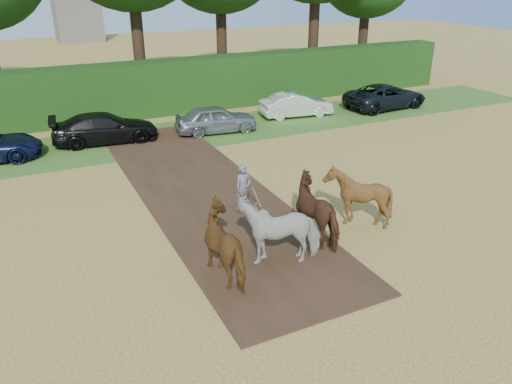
% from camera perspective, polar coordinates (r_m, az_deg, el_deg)
% --- Properties ---
extents(ground, '(120.00, 120.00, 0.00)m').
position_cam_1_polar(ground, '(12.75, -1.42, -12.59)').
color(ground, gold).
rests_on(ground, ground).
extents(earth_strip, '(4.50, 17.00, 0.05)m').
position_cam_1_polar(earth_strip, '(18.89, -6.18, 0.21)').
color(earth_strip, '#472D1C').
rests_on(earth_strip, ground).
extents(grass_verge, '(50.00, 5.00, 0.03)m').
position_cam_1_polar(grass_verge, '(24.89, -15.10, 5.41)').
color(grass_verge, '#38601E').
rests_on(grass_verge, ground).
extents(hedgerow, '(46.00, 1.60, 3.00)m').
position_cam_1_polar(hedgerow, '(28.80, -17.33, 10.70)').
color(hedgerow, '#14380F').
rests_on(hedgerow, ground).
extents(plough_team, '(6.44, 5.02, 1.94)m').
position_cam_1_polar(plough_team, '(14.72, 4.88, -2.89)').
color(plough_team, brown).
rests_on(plough_team, ground).
extents(parked_cars, '(36.59, 3.26, 1.48)m').
position_cam_1_polar(parked_cars, '(25.03, -13.26, 7.35)').
color(parked_cars, '#B7B9BE').
rests_on(parked_cars, ground).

